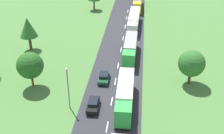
# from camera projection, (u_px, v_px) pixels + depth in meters

# --- Properties ---
(road) EXTENTS (10.00, 140.00, 0.06)m
(road) POSITION_uv_depth(u_px,v_px,m) (107.00, 125.00, 43.31)
(road) COLOR #2B2B30
(road) RESTS_ON ground
(truck_second) EXTENTS (2.59, 12.29, 3.70)m
(truck_second) POSITION_uv_depth(u_px,v_px,m) (125.00, 95.00, 46.49)
(truck_second) COLOR green
(truck_second) RESTS_ON road
(truck_third) EXTENTS (2.63, 12.17, 3.59)m
(truck_third) POSITION_uv_depth(u_px,v_px,m) (130.00, 48.00, 61.47)
(truck_third) COLOR green
(truck_third) RESTS_ON road
(truck_fourth) EXTENTS (2.85, 14.44, 3.46)m
(truck_fourth) POSITION_uv_depth(u_px,v_px,m) (134.00, 20.00, 76.62)
(truck_fourth) COLOR white
(truck_fourth) RESTS_ON road
(truck_fifth) EXTENTS (2.81, 13.59, 3.61)m
(truck_fifth) POSITION_uv_depth(u_px,v_px,m) (137.00, 2.00, 90.75)
(truck_fifth) COLOR yellow
(truck_fifth) RESTS_ON road
(car_third) EXTENTS (1.83, 4.27, 1.47)m
(car_third) POSITION_uv_depth(u_px,v_px,m) (93.00, 104.00, 46.49)
(car_third) COLOR black
(car_third) RESTS_ON road
(car_fourth) EXTENTS (1.95, 4.04, 1.46)m
(car_fourth) POSITION_uv_depth(u_px,v_px,m) (104.00, 77.00, 53.79)
(car_fourth) COLOR #19472D
(car_fourth) RESTS_ON road
(lamppost_second) EXTENTS (0.36, 0.36, 7.38)m
(lamppost_second) POSITION_uv_depth(u_px,v_px,m) (68.00, 86.00, 45.09)
(lamppost_second) COLOR slate
(lamppost_second) RESTS_ON ground
(tree_oak) EXTENTS (4.71, 4.71, 6.67)m
(tree_oak) POSITION_uv_depth(u_px,v_px,m) (30.00, 65.00, 50.51)
(tree_oak) COLOR #513823
(tree_oak) RESTS_ON ground
(tree_birch) EXTENTS (3.91, 3.91, 7.47)m
(tree_birch) POSITION_uv_depth(u_px,v_px,m) (28.00, 28.00, 63.41)
(tree_birch) COLOR #513823
(tree_birch) RESTS_ON ground
(tree_pine) EXTENTS (4.81, 4.81, 6.55)m
(tree_pine) POSITION_uv_depth(u_px,v_px,m) (192.00, 63.00, 51.52)
(tree_pine) COLOR #513823
(tree_pine) RESTS_ON ground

